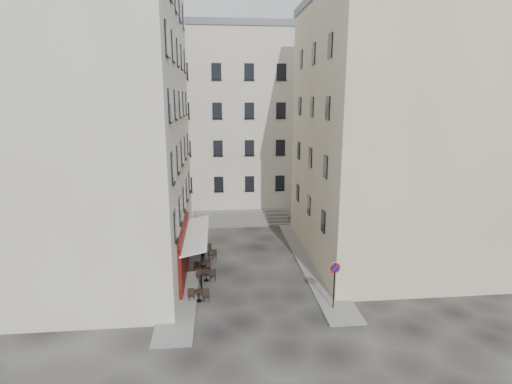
{
  "coord_description": "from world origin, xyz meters",
  "views": [
    {
      "loc": [
        -2.14,
        -24.05,
        11.49
      ],
      "look_at": [
        0.64,
        4.0,
        4.96
      ],
      "focal_mm": 28.0,
      "sensor_mm": 36.0,
      "label": 1
    }
  ],
  "objects": [
    {
      "name": "bollard_mid",
      "position": [
        -3.25,
        2.5,
        0.53
      ],
      "size": [
        0.12,
        0.12,
        0.98
      ],
      "color": "black",
      "rests_on": "ground"
    },
    {
      "name": "bistro_table_a",
      "position": [
        -3.34,
        -2.56,
        0.44
      ],
      "size": [
        1.22,
        0.57,
        0.86
      ],
      "color": "black",
      "rests_on": "ground"
    },
    {
      "name": "cafe_storefront",
      "position": [
        -4.32,
        1.0,
        1.88
      ],
      "size": [
        1.74,
        7.3,
        3.5
      ],
      "color": "#480E0A",
      "rests_on": "ground"
    },
    {
      "name": "building_back",
      "position": [
        -1.0,
        19.0,
        9.31
      ],
      "size": [
        18.2,
        10.2,
        18.6
      ],
      "color": "beige",
      "rests_on": "ground"
    },
    {
      "name": "bistro_table_d",
      "position": [
        -2.86,
        3.71,
        0.41
      ],
      "size": [
        1.15,
        0.54,
        0.81
      ],
      "color": "black",
      "rests_on": "ground"
    },
    {
      "name": "bistro_table_c",
      "position": [
        -3.27,
        1.5,
        0.41
      ],
      "size": [
        1.13,
        0.53,
        0.8
      ],
      "color": "black",
      "rests_on": "ground"
    },
    {
      "name": "stone_steps",
      "position": [
        0.0,
        12.57,
        0.4
      ],
      "size": [
        9.0,
        3.15,
        0.8
      ],
      "color": "#64615F",
      "rests_on": "ground"
    },
    {
      "name": "sidewalk_left",
      "position": [
        -4.5,
        4.0,
        0.06
      ],
      "size": [
        2.0,
        22.0,
        0.12
      ],
      "primitive_type": "cube",
      "color": "slate",
      "rests_on": "ground"
    },
    {
      "name": "building_left",
      "position": [
        -10.5,
        3.0,
        10.31
      ],
      "size": [
        12.2,
        16.2,
        20.6
      ],
      "color": "beige",
      "rests_on": "ground"
    },
    {
      "name": "bistro_table_e",
      "position": [
        -3.34,
        4.67,
        0.48
      ],
      "size": [
        1.32,
        0.62,
        0.93
      ],
      "color": "black",
      "rests_on": "ground"
    },
    {
      "name": "ground",
      "position": [
        0.0,
        0.0,
        0.0
      ],
      "size": [
        90.0,
        90.0,
        0.0
      ],
      "primitive_type": "plane",
      "color": "black",
      "rests_on": "ground"
    },
    {
      "name": "bollard_near",
      "position": [
        -3.25,
        -1.0,
        0.53
      ],
      "size": [
        0.12,
        0.12,
        0.98
      ],
      "color": "black",
      "rests_on": "ground"
    },
    {
      "name": "pedestrian",
      "position": [
        -3.02,
        1.95,
        0.97
      ],
      "size": [
        0.84,
        0.8,
        1.94
      ],
      "primitive_type": "imported",
      "rotation": [
        0.0,
        0.0,
        3.81
      ],
      "color": "black",
      "rests_on": "ground"
    },
    {
      "name": "no_parking_sign",
      "position": [
        4.17,
        -4.25,
        2.01
      ],
      "size": [
        0.64,
        0.13,
        2.83
      ],
      "rotation": [
        0.0,
        0.0,
        0.12
      ],
      "color": "black",
      "rests_on": "ground"
    },
    {
      "name": "sidewalk_right",
      "position": [
        4.5,
        3.0,
        0.06
      ],
      "size": [
        2.0,
        18.0,
        0.12
      ],
      "primitive_type": "cube",
      "color": "slate",
      "rests_on": "ground"
    },
    {
      "name": "building_right",
      "position": [
        10.5,
        3.5,
        9.31
      ],
      "size": [
        12.2,
        14.2,
        18.6
      ],
      "color": "tan",
      "rests_on": "ground"
    },
    {
      "name": "bistro_table_b",
      "position": [
        -2.98,
        0.11,
        0.45
      ],
      "size": [
        1.25,
        0.58,
        0.88
      ],
      "color": "black",
      "rests_on": "ground"
    },
    {
      "name": "bollard_far",
      "position": [
        -3.25,
        6.0,
        0.53
      ],
      "size": [
        0.12,
        0.12,
        0.98
      ],
      "color": "black",
      "rests_on": "ground"
    }
  ]
}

